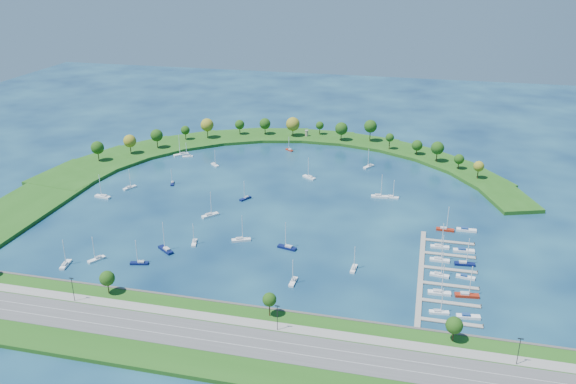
% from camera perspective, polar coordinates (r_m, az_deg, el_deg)
% --- Properties ---
extents(ground, '(700.00, 700.00, 0.00)m').
position_cam_1_polar(ground, '(321.04, -1.08, -0.91)').
color(ground, '#07193D').
rests_on(ground, ground).
extents(south_shoreline, '(420.00, 43.10, 11.60)m').
position_cam_1_polar(south_shoreline, '(218.60, -9.39, -13.12)').
color(south_shoreline, '#1F5115').
rests_on(south_shoreline, ground).
extents(breakwater, '(286.74, 247.64, 2.00)m').
position_cam_1_polar(breakwater, '(376.91, -6.05, 2.73)').
color(breakwater, '#1F5115').
rests_on(breakwater, ground).
extents(breakwater_trees, '(237.63, 95.86, 15.28)m').
position_cam_1_polar(breakwater_trees, '(403.32, -0.70, 5.60)').
color(breakwater_trees, '#382314').
rests_on(breakwater_trees, breakwater).
extents(harbor_tower, '(2.60, 2.60, 4.38)m').
position_cam_1_polar(harbor_tower, '(426.63, 1.80, 5.65)').
color(harbor_tower, gray).
rests_on(harbor_tower, breakwater).
extents(dock_system, '(24.28, 82.00, 1.60)m').
position_cam_1_polar(dock_system, '(257.68, 14.20, -7.79)').
color(dock_system, gray).
rests_on(dock_system, ground).
extents(moored_boat_0, '(9.24, 7.73, 13.95)m').
position_cam_1_polar(moored_boat_0, '(274.99, -11.60, -5.37)').
color(moored_boat_0, '#0A1142').
rests_on(moored_boat_0, ground).
extents(moored_boat_1, '(7.80, 8.53, 13.30)m').
position_cam_1_polar(moored_boat_1, '(305.61, -7.45, -2.16)').
color(moored_boat_1, white).
rests_on(moored_boat_1, ground).
extents(moored_boat_2, '(3.57, 8.45, 12.04)m').
position_cam_1_polar(moored_boat_2, '(274.85, -20.49, -6.45)').
color(moored_boat_2, white).
rests_on(moored_boat_2, ground).
extents(moored_boat_3, '(6.35, 8.18, 12.09)m').
position_cam_1_polar(moored_boat_3, '(374.07, 7.72, 2.48)').
color(moored_boat_3, white).
rests_on(moored_boat_3, ground).
extents(moored_boat_4, '(8.14, 3.91, 11.54)m').
position_cam_1_polar(moored_boat_4, '(266.75, -14.01, -6.54)').
color(moored_boat_4, '#0A1142').
rests_on(moored_boat_4, ground).
extents(moored_boat_5, '(9.04, 5.90, 12.95)m').
position_cam_1_polar(moored_boat_5, '(279.15, -4.52, -4.52)').
color(moored_boat_5, white).
rests_on(moored_boat_5, ground).
extents(moored_boat_6, '(6.94, 4.40, 9.91)m').
position_cam_1_polar(moored_boat_6, '(394.46, -9.56, 3.42)').
color(moored_boat_6, white).
rests_on(moored_boat_6, ground).
extents(moored_boat_7, '(3.93, 6.78, 9.63)m').
position_cam_1_polar(moored_boat_7, '(350.56, -10.99, 0.87)').
color(moored_boat_7, '#0A1142').
rests_on(moored_boat_7, ground).
extents(moored_boat_8, '(8.61, 6.62, 12.70)m').
position_cam_1_polar(moored_boat_8, '(353.09, 2.04, 1.46)').
color(moored_boat_8, white).
rests_on(moored_boat_8, ground).
extents(moored_boat_9, '(5.83, 7.87, 11.51)m').
position_cam_1_polar(moored_boat_9, '(274.89, -17.82, -6.07)').
color(moored_boat_9, white).
rests_on(moored_boat_9, ground).
extents(moored_boat_10, '(5.69, 7.94, 11.54)m').
position_cam_1_polar(moored_boat_10, '(349.46, -14.89, 0.45)').
color(moored_boat_10, white).
rests_on(moored_boat_10, ground).
extents(moored_boat_11, '(9.20, 4.53, 13.03)m').
position_cam_1_polar(moored_boat_11, '(271.47, -0.08, -5.26)').
color(moored_boat_11, '#0A1142').
rests_on(moored_boat_11, ground).
extents(moored_boat_12, '(9.34, 3.43, 13.43)m').
position_cam_1_polar(moored_boat_12, '(329.48, 8.73, -0.37)').
color(moored_boat_12, white).
rests_on(moored_boat_12, ground).
extents(moored_boat_13, '(6.21, 5.22, 9.40)m').
position_cam_1_polar(moored_boat_13, '(402.06, 0.13, 4.10)').
color(moored_boat_13, maroon).
rests_on(moored_boat_13, ground).
extents(moored_boat_14, '(2.33, 7.53, 10.98)m').
position_cam_1_polar(moored_boat_14, '(245.49, 0.50, -8.50)').
color(moored_boat_14, white).
rests_on(moored_boat_14, ground).
extents(moored_boat_15, '(6.67, 6.31, 10.55)m').
position_cam_1_polar(moored_boat_15, '(376.57, -6.99, 2.65)').
color(moored_boat_15, white).
rests_on(moored_boat_15, ground).
extents(moored_boat_16, '(9.36, 3.78, 13.37)m').
position_cam_1_polar(moored_boat_16, '(340.82, -17.28, -0.38)').
color(moored_boat_16, white).
rests_on(moored_boat_16, ground).
extents(moored_boat_17, '(7.26, 2.32, 10.55)m').
position_cam_1_polar(moored_boat_17, '(329.85, 9.91, -0.44)').
color(moored_boat_17, white).
rests_on(moored_boat_17, ground).
extents(moored_boat_18, '(3.75, 7.36, 10.42)m').
position_cam_1_polar(moored_boat_18, '(279.24, -8.95, -4.74)').
color(moored_boat_18, white).
rests_on(moored_boat_18, ground).
extents(moored_boat_19, '(9.17, 8.56, 14.42)m').
position_cam_1_polar(moored_boat_19, '(398.27, -10.16, 3.58)').
color(moored_boat_19, white).
rests_on(moored_boat_19, ground).
extents(moored_boat_20, '(5.35, 7.39, 10.76)m').
position_cam_1_polar(moored_boat_20, '(324.22, -4.09, -0.56)').
color(moored_boat_20, '#0A1142').
rests_on(moored_boat_20, ground).
extents(moored_boat_21, '(2.48, 7.34, 10.63)m').
position_cam_1_polar(moored_boat_21, '(256.22, 6.31, -7.23)').
color(moored_boat_21, white).
rests_on(moored_boat_21, ground).
extents(docked_boat_0, '(7.51, 2.95, 10.75)m').
position_cam_1_polar(docked_boat_0, '(233.87, 14.23, -11.00)').
color(docked_boat_0, white).
rests_on(docked_boat_0, ground).
extents(docked_boat_1, '(8.86, 3.43, 1.76)m').
position_cam_1_polar(docked_boat_1, '(234.25, 16.82, -11.31)').
color(docked_boat_1, white).
rests_on(docked_boat_1, ground).
extents(docked_boat_2, '(9.09, 3.12, 13.14)m').
position_cam_1_polar(docked_boat_2, '(245.51, 14.24, -9.25)').
color(docked_boat_2, white).
rests_on(docked_boat_2, ground).
extents(docked_boat_3, '(9.54, 3.65, 13.67)m').
position_cam_1_polar(docked_boat_3, '(246.70, 16.71, -9.37)').
color(docked_boat_3, maroon).
rests_on(docked_boat_3, ground).
extents(docked_boat_4, '(8.04, 3.25, 11.49)m').
position_cam_1_polar(docked_boat_4, '(257.84, 14.27, -7.63)').
color(docked_boat_4, white).
rests_on(docked_boat_4, ground).
extents(docked_boat_5, '(7.92, 3.23, 1.57)m').
position_cam_1_polar(docked_boat_5, '(259.43, 16.58, -7.78)').
color(docked_boat_5, white).
rests_on(docked_boat_5, ground).
extents(docked_boat_6, '(8.55, 2.51, 12.53)m').
position_cam_1_polar(docked_boat_6, '(269.44, 14.28, -6.25)').
color(docked_boat_6, white).
rests_on(docked_boat_6, ground).
extents(docked_boat_7, '(8.86, 3.18, 12.77)m').
position_cam_1_polar(docked_boat_7, '(269.17, 16.52, -6.53)').
color(docked_boat_7, '#0A1142').
rests_on(docked_boat_7, ground).
extents(docked_boat_8, '(8.43, 2.65, 12.27)m').
position_cam_1_polar(docked_boat_8, '(280.75, 14.29, -5.03)').
color(docked_boat_8, white).
rests_on(docked_boat_8, ground).
extents(docked_boat_9, '(9.58, 3.38, 1.92)m').
position_cam_1_polar(docked_boat_9, '(280.18, 16.42, -5.38)').
color(docked_boat_9, white).
rests_on(docked_boat_9, ground).
extents(docked_boat_10, '(8.67, 2.84, 12.57)m').
position_cam_1_polar(docked_boat_10, '(297.98, 14.77, -3.42)').
color(docked_boat_10, maroon).
rests_on(docked_boat_10, ground).
extents(docked_boat_11, '(9.41, 2.75, 1.91)m').
position_cam_1_polar(docked_boat_11, '(300.26, 16.66, -3.48)').
color(docked_boat_11, white).
rests_on(docked_boat_11, ground).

